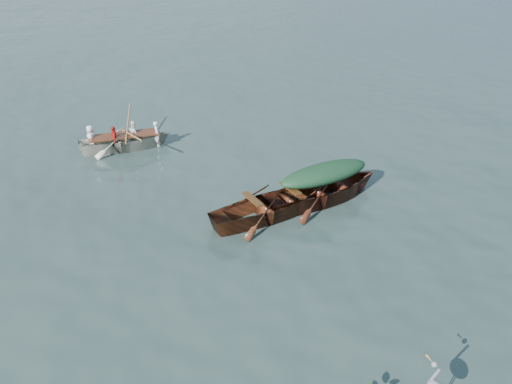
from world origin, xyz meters
TOP-DOWN VIEW (x-y plane):
  - ground at (0.00, 0.00)m, footprint 140.00×140.00m
  - green_tarp_boat at (2.10, 2.71)m, footprint 5.30×2.40m
  - open_wooden_boat at (0.42, 2.44)m, footprint 5.06×2.34m
  - rowed_boat at (-2.73, 8.33)m, footprint 4.36×1.44m
  - green_tarp_cover at (2.10, 2.71)m, footprint 2.91×1.32m
  - thwart_benches at (0.42, 2.44)m, footprint 2.55×1.32m
  - rowers at (-2.73, 8.33)m, footprint 3.06×1.27m
  - oars at (-2.73, 8.33)m, footprint 0.69×2.62m

SIDE VIEW (x-z plane):
  - ground at x=0.00m, z-range 0.00..0.00m
  - green_tarp_boat at x=2.10m, z-range -0.62..0.62m
  - open_wooden_boat at x=0.42m, z-range -0.58..0.58m
  - rowed_boat at x=-2.73m, z-range -0.52..0.52m
  - oars at x=-2.73m, z-range 0.52..0.58m
  - thwart_benches at x=0.42m, z-range 0.58..0.62m
  - green_tarp_cover at x=2.10m, z-range 0.62..1.14m
  - rowers at x=-2.73m, z-range 0.52..1.28m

